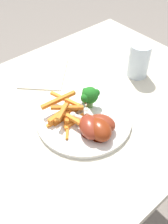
# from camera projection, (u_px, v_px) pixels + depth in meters

# --- Properties ---
(ground_plane) EXTENTS (6.00, 6.00, 0.00)m
(ground_plane) POSITION_uv_depth(u_px,v_px,m) (78.00, 214.00, 1.27)
(ground_plane) COLOR gray
(dining_table) EXTENTS (0.98, 0.69, 0.74)m
(dining_table) POSITION_uv_depth(u_px,v_px,m) (75.00, 136.00, 0.84)
(dining_table) COLOR beige
(dining_table) RESTS_ON ground_plane
(dinner_plate) EXTENTS (0.26, 0.26, 0.01)m
(dinner_plate) POSITION_uv_depth(u_px,v_px,m) (84.00, 119.00, 0.71)
(dinner_plate) COLOR white
(dinner_plate) RESTS_ON dining_table
(broccoli_floret_front) EXTENTS (0.06, 0.05, 0.07)m
(broccoli_floret_front) POSITION_uv_depth(u_px,v_px,m) (90.00, 95.00, 0.71)
(broccoli_floret_front) COLOR #75B159
(broccoli_floret_front) RESTS_ON dinner_plate
(carrot_fries_pile) EXTENTS (0.14, 0.16, 0.04)m
(carrot_fries_pile) POSITION_uv_depth(u_px,v_px,m) (67.00, 112.00, 0.69)
(carrot_fries_pile) COLOR orange
(carrot_fries_pile) RESTS_ON dinner_plate
(chicken_drumstick_near) EXTENTS (0.09, 0.13, 0.04)m
(chicken_drumstick_near) POSITION_uv_depth(u_px,v_px,m) (99.00, 123.00, 0.66)
(chicken_drumstick_near) COLOR #5D1C10
(chicken_drumstick_near) RESTS_ON dinner_plate
(chicken_drumstick_far) EXTENTS (0.08, 0.13, 0.05)m
(chicken_drumstick_far) POSITION_uv_depth(u_px,v_px,m) (99.00, 128.00, 0.65)
(chicken_drumstick_far) COLOR #5C1A09
(chicken_drumstick_far) RESTS_ON dinner_plate
(chicken_drumstick_extra) EXTENTS (0.09, 0.14, 0.04)m
(chicken_drumstick_extra) POSITION_uv_depth(u_px,v_px,m) (89.00, 125.00, 0.65)
(chicken_drumstick_extra) COLOR #611B10
(chicken_drumstick_extra) RESTS_ON dinner_plate
(water_glass) EXTENTS (0.07, 0.07, 0.11)m
(water_glass) POSITION_uv_depth(u_px,v_px,m) (139.00, 60.00, 0.82)
(water_glass) COLOR silver
(water_glass) RESTS_ON dining_table
(napkin) EXTENTS (0.22, 0.22, 0.00)m
(napkin) POSITION_uv_depth(u_px,v_px,m) (44.00, 73.00, 0.86)
(napkin) COLOR beige
(napkin) RESTS_ON dining_table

